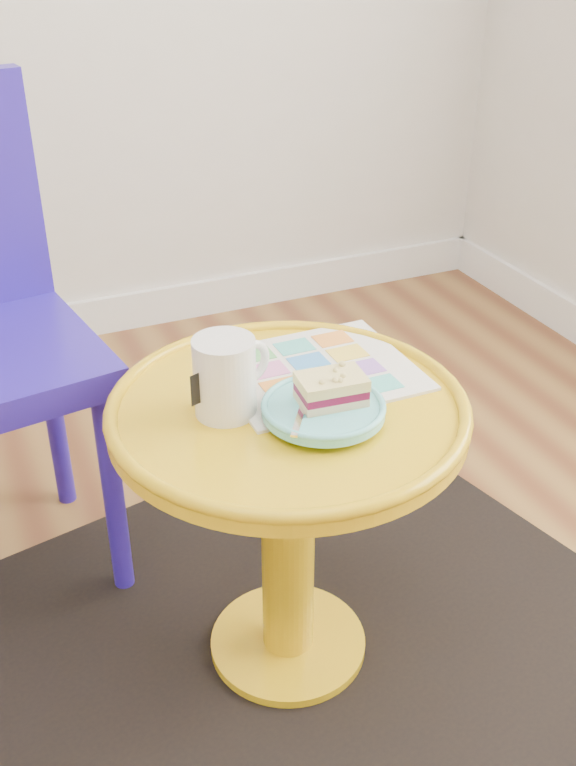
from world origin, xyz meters
name	(u,v)px	position (x,y,z in m)	size (l,w,h in m)	color
rug	(288,646)	(0.66, 0.55, 0.00)	(1.30, 1.10, 0.01)	black
side_table	(288,483)	(0.66, 0.55, 0.39)	(0.57, 0.57, 0.54)	gold
newspaper	(316,371)	(0.74, 0.62, 0.54)	(0.32, 0.27, 0.01)	silver
mug	(226,374)	(0.56, 0.57, 0.61)	(0.13, 0.10, 0.13)	silver
plate	(323,410)	(0.69, 0.48, 0.56)	(0.19, 0.19, 0.02)	#62C9CF
cake_slice	(331,389)	(0.70, 0.49, 0.59)	(0.11, 0.08, 0.04)	#D3BC8C
fork	(303,408)	(0.66, 0.49, 0.57)	(0.09, 0.13, 0.00)	silver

